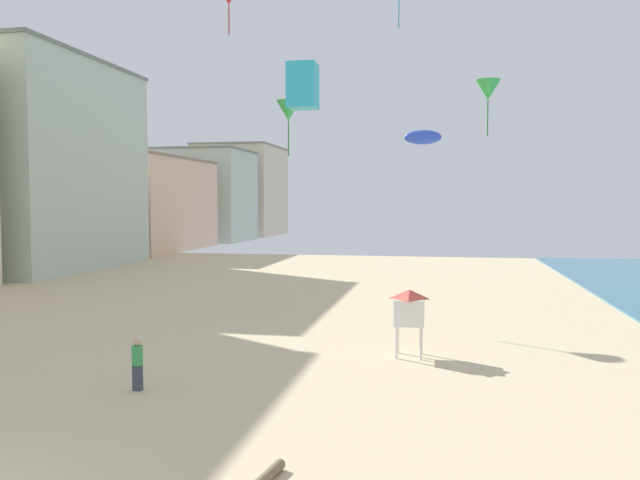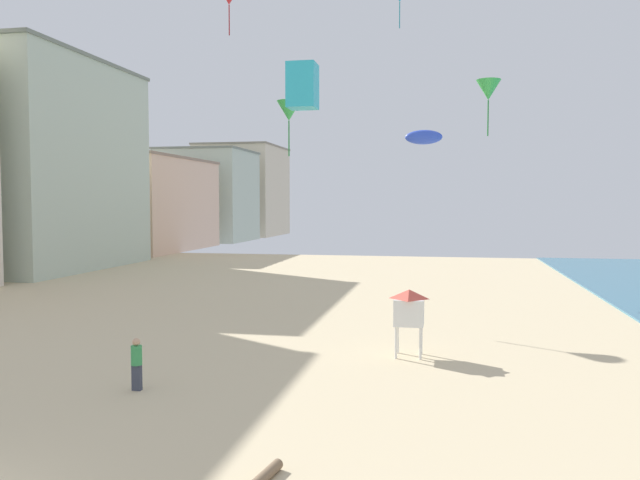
{
  "view_description": "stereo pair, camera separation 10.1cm",
  "coord_description": "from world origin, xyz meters",
  "px_view_note": "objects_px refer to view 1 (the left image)",
  "views": [
    {
      "loc": [
        9.77,
        -9.32,
        5.84
      ],
      "look_at": [
        4.51,
        17.86,
        4.2
      ],
      "focal_mm": 36.03,
      "sensor_mm": 36.0,
      "label": 1
    },
    {
      "loc": [
        9.87,
        -9.3,
        5.84
      ],
      "look_at": [
        4.51,
        17.86,
        4.2
      ],
      "focal_mm": 36.03,
      "sensor_mm": 36.0,
      "label": 2
    }
  ],
  "objects_px": {
    "kite_flyer": "(137,361)",
    "kite_green_delta_2": "(288,111)",
    "lifeguard_stand": "(409,308)",
    "kite_cyan_box": "(303,86)",
    "kite_blue_parafoil": "(423,137)",
    "kite_green_delta": "(488,90)"
  },
  "relations": [
    {
      "from": "lifeguard_stand",
      "to": "kite_green_delta_2",
      "type": "distance_m",
      "value": 15.05
    },
    {
      "from": "kite_flyer",
      "to": "kite_blue_parafoil",
      "type": "xyz_separation_m",
      "value": [
        7.84,
        25.06,
        9.2
      ]
    },
    {
      "from": "kite_green_delta_2",
      "to": "kite_cyan_box",
      "type": "bearing_deg",
      "value": -72.93
    },
    {
      "from": "lifeguard_stand",
      "to": "kite_green_delta_2",
      "type": "bearing_deg",
      "value": 116.95
    },
    {
      "from": "kite_flyer",
      "to": "kite_green_delta_2",
      "type": "bearing_deg",
      "value": 13.07
    },
    {
      "from": "lifeguard_stand",
      "to": "kite_cyan_box",
      "type": "xyz_separation_m",
      "value": [
        -4.23,
        0.53,
        8.53
      ]
    },
    {
      "from": "lifeguard_stand",
      "to": "kite_green_delta",
      "type": "xyz_separation_m",
      "value": [
        3.25,
        7.73,
        9.34
      ]
    },
    {
      "from": "kite_green_delta",
      "to": "kite_blue_parafoil",
      "type": "relative_size",
      "value": 1.09
    },
    {
      "from": "kite_flyer",
      "to": "kite_blue_parafoil",
      "type": "distance_m",
      "value": 27.83
    },
    {
      "from": "kite_flyer",
      "to": "kite_cyan_box",
      "type": "bearing_deg",
      "value": -13.43
    },
    {
      "from": "lifeguard_stand",
      "to": "kite_green_delta",
      "type": "relative_size",
      "value": 0.96
    },
    {
      "from": "kite_flyer",
      "to": "lifeguard_stand",
      "type": "distance_m",
      "value": 10.1
    },
    {
      "from": "kite_flyer",
      "to": "lifeguard_stand",
      "type": "height_order",
      "value": "lifeguard_stand"
    },
    {
      "from": "lifeguard_stand",
      "to": "kite_cyan_box",
      "type": "relative_size",
      "value": 1.46
    },
    {
      "from": "kite_blue_parafoil",
      "to": "kite_green_delta_2",
      "type": "xyz_separation_m",
      "value": [
        -6.9,
        -9.16,
        0.64
      ]
    },
    {
      "from": "kite_green_delta",
      "to": "kite_green_delta_2",
      "type": "distance_m",
      "value": 10.55
    },
    {
      "from": "kite_flyer",
      "to": "kite_blue_parafoil",
      "type": "bearing_deg",
      "value": -0.91
    },
    {
      "from": "kite_flyer",
      "to": "kite_green_delta_2",
      "type": "distance_m",
      "value": 18.72
    },
    {
      "from": "kite_blue_parafoil",
      "to": "kite_cyan_box",
      "type": "xyz_separation_m",
      "value": [
        -4.04,
        -18.46,
        0.25
      ]
    },
    {
      "from": "lifeguard_stand",
      "to": "kite_green_delta_2",
      "type": "relative_size",
      "value": 0.86
    },
    {
      "from": "lifeguard_stand",
      "to": "kite_cyan_box",
      "type": "height_order",
      "value": "kite_cyan_box"
    },
    {
      "from": "kite_flyer",
      "to": "kite_green_delta_2",
      "type": "relative_size",
      "value": 0.55
    }
  ]
}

